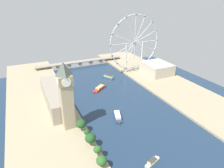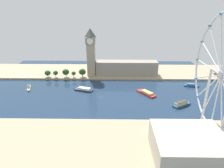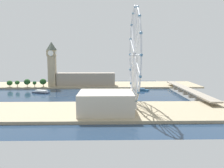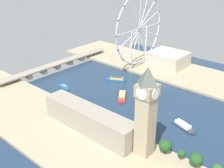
{
  "view_description": "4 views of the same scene",
  "coord_description": "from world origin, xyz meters",
  "px_view_note": "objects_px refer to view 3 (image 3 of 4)",
  "views": [
    {
      "loc": [
        -123.23,
        -227.9,
        150.63
      ],
      "look_at": [
        1.46,
        35.81,
        20.01
      ],
      "focal_mm": 32.08,
      "sensor_mm": 36.0,
      "label": 1
    },
    {
      "loc": [
        251.46,
        20.57,
        118.13
      ],
      "look_at": [
        -0.73,
        16.1,
        18.69
      ],
      "focal_mm": 31.56,
      "sensor_mm": 36.0,
      "label": 2
    },
    {
      "loc": [
        367.17,
        80.46,
        64.5
      ],
      "look_at": [
        17.68,
        88.18,
        19.57
      ],
      "focal_mm": 38.47,
      "sensor_mm": 36.0,
      "label": 3
    },
    {
      "loc": [
        -257.75,
        -137.65,
        164.77
      ],
      "look_at": [
        0.65,
        90.72,
        7.89
      ],
      "focal_mm": 45.76,
      "sensor_mm": 36.0,
      "label": 4
    }
  ],
  "objects_px": {
    "river_bridge": "(188,90)",
    "tour_boat_2": "(41,92)",
    "clock_tower": "(52,63)",
    "tour_boat_3": "(97,93)",
    "tour_boat_4": "(124,96)",
    "tour_boat_0": "(142,90)",
    "ferris_wheel": "(135,55)",
    "riverside_hall": "(106,102)",
    "parliament_block": "(86,79)"
  },
  "relations": [
    {
      "from": "river_bridge",
      "to": "tour_boat_4",
      "type": "xyz_separation_m",
      "value": [
        26.22,
        -101.23,
        -4.19
      ]
    },
    {
      "from": "clock_tower",
      "to": "tour_boat_4",
      "type": "height_order",
      "value": "clock_tower"
    },
    {
      "from": "tour_boat_4",
      "to": "riverside_hall",
      "type": "bearing_deg",
      "value": -134.93
    },
    {
      "from": "parliament_block",
      "to": "tour_boat_0",
      "type": "distance_m",
      "value": 113.1
    },
    {
      "from": "tour_boat_2",
      "to": "tour_boat_4",
      "type": "bearing_deg",
      "value": 178.6
    },
    {
      "from": "river_bridge",
      "to": "riverside_hall",
      "type": "bearing_deg",
      "value": -46.04
    },
    {
      "from": "clock_tower",
      "to": "tour_boat_0",
      "type": "relative_size",
      "value": 3.29
    },
    {
      "from": "tour_boat_4",
      "to": "clock_tower",
      "type": "bearing_deg",
      "value": 109.33
    },
    {
      "from": "tour_boat_2",
      "to": "tour_boat_4",
      "type": "height_order",
      "value": "tour_boat_4"
    },
    {
      "from": "tour_boat_2",
      "to": "clock_tower",
      "type": "bearing_deg",
      "value": -76.67
    },
    {
      "from": "clock_tower",
      "to": "tour_boat_3",
      "type": "bearing_deg",
      "value": 49.3
    },
    {
      "from": "riverside_hall",
      "to": "tour_boat_3",
      "type": "bearing_deg",
      "value": -173.9
    },
    {
      "from": "parliament_block",
      "to": "riverside_hall",
      "type": "distance_m",
      "value": 216.42
    },
    {
      "from": "riverside_hall",
      "to": "river_bridge",
      "type": "distance_m",
      "value": 176.81
    },
    {
      "from": "riverside_hall",
      "to": "tour_boat_3",
      "type": "distance_m",
      "value": 132.48
    },
    {
      "from": "tour_boat_2",
      "to": "tour_boat_4",
      "type": "xyz_separation_m",
      "value": [
        45.94,
        132.18,
        0.53
      ]
    },
    {
      "from": "parliament_block",
      "to": "tour_boat_3",
      "type": "distance_m",
      "value": 86.35
    },
    {
      "from": "parliament_block",
      "to": "river_bridge",
      "type": "height_order",
      "value": "parliament_block"
    },
    {
      "from": "tour_boat_0",
      "to": "tour_boat_4",
      "type": "relative_size",
      "value": 0.88
    },
    {
      "from": "tour_boat_3",
      "to": "tour_boat_4",
      "type": "height_order",
      "value": "tour_boat_4"
    },
    {
      "from": "parliament_block",
      "to": "riverside_hall",
      "type": "height_order",
      "value": "parliament_block"
    },
    {
      "from": "ferris_wheel",
      "to": "river_bridge",
      "type": "relative_size",
      "value": 0.57
    },
    {
      "from": "clock_tower",
      "to": "parliament_block",
      "type": "height_order",
      "value": "clock_tower"
    },
    {
      "from": "parliament_block",
      "to": "tour_boat_4",
      "type": "bearing_deg",
      "value": 28.95
    },
    {
      "from": "tour_boat_0",
      "to": "tour_boat_4",
      "type": "distance_m",
      "value": 75.24
    },
    {
      "from": "riverside_hall",
      "to": "river_bridge",
      "type": "height_order",
      "value": "riverside_hall"
    },
    {
      "from": "ferris_wheel",
      "to": "river_bridge",
      "type": "xyz_separation_m",
      "value": [
        -88.13,
        93.8,
        -55.13
      ]
    },
    {
      "from": "parliament_block",
      "to": "tour_boat_2",
      "type": "bearing_deg",
      "value": -43.8
    },
    {
      "from": "clock_tower",
      "to": "tour_boat_2",
      "type": "distance_m",
      "value": 77.56
    },
    {
      "from": "tour_boat_0",
      "to": "clock_tower",
      "type": "bearing_deg",
      "value": 176.26
    },
    {
      "from": "clock_tower",
      "to": "tour_boat_0",
      "type": "xyz_separation_m",
      "value": [
        43.75,
        163.12,
        -43.91
      ]
    },
    {
      "from": "clock_tower",
      "to": "tour_boat_2",
      "type": "xyz_separation_m",
      "value": [
        63.92,
        -4.96,
        -43.65
      ]
    },
    {
      "from": "parliament_block",
      "to": "tour_boat_3",
      "type": "xyz_separation_m",
      "value": [
        81.75,
        24.5,
        -13.14
      ]
    },
    {
      "from": "riverside_hall",
      "to": "tour_boat_2",
      "type": "height_order",
      "value": "riverside_hall"
    },
    {
      "from": "tour_boat_3",
      "to": "tour_boat_4",
      "type": "relative_size",
      "value": 1.16
    },
    {
      "from": "tour_boat_3",
      "to": "parliament_block",
      "type": "bearing_deg",
      "value": -19.5
    },
    {
      "from": "ferris_wheel",
      "to": "parliament_block",
      "type": "bearing_deg",
      "value": -158.05
    },
    {
      "from": "riverside_hall",
      "to": "river_bridge",
      "type": "bearing_deg",
      "value": 133.96
    },
    {
      "from": "ferris_wheel",
      "to": "tour_boat_2",
      "type": "height_order",
      "value": "ferris_wheel"
    },
    {
      "from": "parliament_block",
      "to": "tour_boat_2",
      "type": "height_order",
      "value": "parliament_block"
    },
    {
      "from": "ferris_wheel",
      "to": "river_bridge",
      "type": "distance_m",
      "value": 140.01
    },
    {
      "from": "river_bridge",
      "to": "ferris_wheel",
      "type": "bearing_deg",
      "value": -46.78
    },
    {
      "from": "parliament_block",
      "to": "ferris_wheel",
      "type": "xyz_separation_m",
      "value": [
        178.46,
        71.91,
        46.9
      ]
    },
    {
      "from": "tour_boat_4",
      "to": "river_bridge",
      "type": "bearing_deg",
      "value": -15.34
    },
    {
      "from": "parliament_block",
      "to": "tour_boat_3",
      "type": "height_order",
      "value": "parliament_block"
    },
    {
      "from": "ferris_wheel",
      "to": "riverside_hall",
      "type": "distance_m",
      "value": 68.03
    },
    {
      "from": "tour_boat_3",
      "to": "ferris_wheel",
      "type": "bearing_deg",
      "value": 169.93
    },
    {
      "from": "riverside_hall",
      "to": "tour_boat_0",
      "type": "height_order",
      "value": "riverside_hall"
    },
    {
      "from": "clock_tower",
      "to": "ferris_wheel",
      "type": "distance_m",
      "value": 218.86
    },
    {
      "from": "river_bridge",
      "to": "tour_boat_2",
      "type": "xyz_separation_m",
      "value": [
        -19.71,
        -233.41,
        -4.72
      ]
    }
  ]
}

